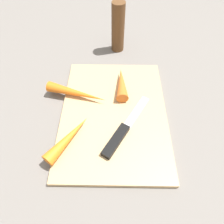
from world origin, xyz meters
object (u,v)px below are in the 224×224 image
knife (117,136)px  pepper_grinder (116,28)px  carrot_shortest (120,83)px  carrot_longest (75,93)px  cutting_board (112,113)px  carrot_medium (66,138)px

knife → pepper_grinder: (-0.35, -0.00, 0.06)m
carrot_shortest → pepper_grinder: 0.20m
pepper_grinder → carrot_longest: bearing=-25.3°
knife → carrot_shortest: bearing=27.8°
knife → carrot_shortest: (-0.16, 0.01, 0.01)m
cutting_board → carrot_medium: carrot_medium is taller
cutting_board → carrot_medium: size_ratio=2.75×
carrot_medium → carrot_shortest: 0.21m
knife → carrot_shortest: 0.16m
carrot_shortest → carrot_medium: bearing=143.5°
knife → carrot_longest: (-0.12, -0.11, 0.01)m
carrot_longest → cutting_board: bearing=-10.1°
knife → carrot_shortest: carrot_shortest is taller
cutting_board → carrot_longest: carrot_longest is taller
carrot_shortest → knife: bearing=175.6°
knife → carrot_shortest: size_ratio=1.64×
cutting_board → carrot_medium: 0.13m
carrot_shortest → carrot_longest: bearing=105.6°
carrot_longest → carrot_shortest: (-0.04, 0.12, 0.00)m
knife → carrot_longest: size_ratio=1.13×
cutting_board → carrot_shortest: size_ratio=3.24×
carrot_medium → cutting_board: bearing=-16.0°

